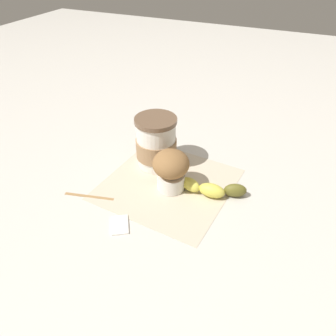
# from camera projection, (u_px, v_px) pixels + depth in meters

# --- Properties ---
(ground_plane) EXTENTS (3.00, 3.00, 0.00)m
(ground_plane) POSITION_uv_depth(u_px,v_px,m) (168.00, 184.00, 0.74)
(ground_plane) COLOR beige
(paper_napkin) EXTENTS (0.29, 0.29, 0.00)m
(paper_napkin) POSITION_uv_depth(u_px,v_px,m) (168.00, 184.00, 0.74)
(paper_napkin) COLOR beige
(paper_napkin) RESTS_ON ground_plane
(coffee_cup) EXTENTS (0.10, 0.10, 0.12)m
(coffee_cup) POSITION_uv_depth(u_px,v_px,m) (156.00, 143.00, 0.77)
(coffee_cup) COLOR silver
(coffee_cup) RESTS_ON paper_napkin
(muffin) EXTENTS (0.08, 0.08, 0.09)m
(muffin) POSITION_uv_depth(u_px,v_px,m) (171.00, 169.00, 0.69)
(muffin) COLOR white
(muffin) RESTS_ON paper_napkin
(banana) EXTENTS (0.15, 0.06, 0.03)m
(banana) POSITION_uv_depth(u_px,v_px,m) (213.00, 188.00, 0.70)
(banana) COLOR #D6CC4C
(banana) RESTS_ON paper_napkin
(sugar_packet) EXTENTS (0.05, 0.06, 0.01)m
(sugar_packet) POSITION_uv_depth(u_px,v_px,m) (120.00, 224.00, 0.63)
(sugar_packet) COLOR white
(sugar_packet) RESTS_ON ground_plane
(wooden_stirrer) EXTENTS (0.11, 0.03, 0.00)m
(wooden_stirrer) POSITION_uv_depth(u_px,v_px,m) (89.00, 196.00, 0.70)
(wooden_stirrer) COLOR #9E7547
(wooden_stirrer) RESTS_ON ground_plane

